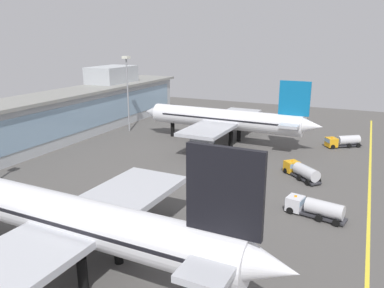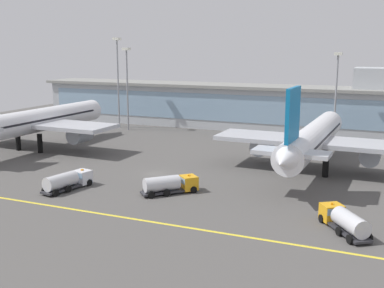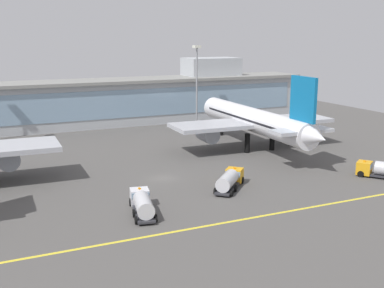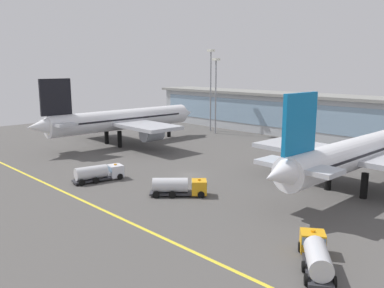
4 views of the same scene
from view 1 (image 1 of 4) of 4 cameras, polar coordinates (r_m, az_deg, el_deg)
The scene contains 9 objects.
ground_plane at distance 72.66m, azimuth 7.43°, elevation -5.90°, with size 180.00×180.00×0.00m, color #514F4C.
taxiway_centreline_stripe at distance 70.03m, azimuth 25.03°, elevation -8.18°, with size 144.00×0.50×0.01m, color yellow.
terminal_building at distance 101.14m, azimuth -22.68°, elevation 3.13°, with size 126.83×14.00×17.58m.
airliner_near_left at distance 46.13m, azimuth -16.64°, elevation -11.00°, with size 37.33×49.63×17.50m.
airliner_near_right at distance 98.32m, azimuth 4.96°, elevation 3.67°, with size 36.17×48.32×16.88m.
fuel_tanker_truck at distance 61.84m, azimuth 17.79°, elevation -9.04°, with size 4.45×9.35×2.90m.
baggage_tug_near at distance 102.31m, azimuth 21.61°, elevation 0.40°, with size 7.21×8.79×2.90m.
service_truck_far at distance 77.39m, azimuth 16.01°, elevation -3.84°, with size 8.01×8.20×2.90m.
apron_light_mast_east at distance 110.84m, azimuth -9.68°, elevation 9.13°, with size 1.80×1.80×21.54m.
Camera 1 is at (-64.71, -19.52, 26.65)m, focal length 35.56 mm.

